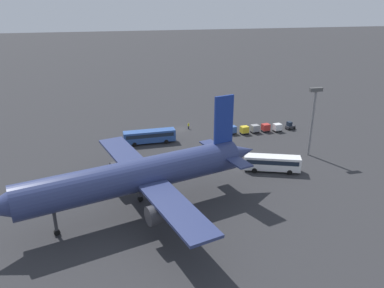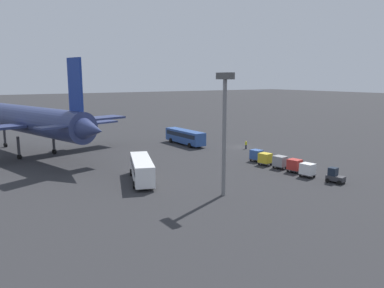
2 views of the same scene
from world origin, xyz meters
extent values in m
plane|color=#2D2D30|center=(0.00, 0.00, 0.00)|extent=(600.00, 600.00, 0.00)
cylinder|color=navy|center=(14.32, 38.67, 6.71)|extent=(35.85, 14.86, 5.16)
cone|color=navy|center=(-4.38, 33.29, 6.71)|extent=(7.73, 6.32, 4.64)
cube|color=navy|center=(15.59, 27.77, 6.06)|extent=(9.03, 17.12, 0.44)
cube|color=navy|center=(-1.17, 34.21, 13.42)|extent=(3.54, 1.34, 8.26)
cube|color=navy|center=(-1.51, 34.11, 7.23)|extent=(6.12, 13.59, 0.28)
cylinder|color=#38383D|center=(15.94, 30.45, 4.42)|extent=(4.91, 3.92, 2.84)
cylinder|color=#38383D|center=(26.37, 42.13, 2.06)|extent=(0.50, 0.50, 4.13)
cylinder|color=black|center=(26.37, 42.13, 0.45)|extent=(1.00, 0.73, 0.90)
cylinder|color=#38383D|center=(11.67, 41.39, 2.06)|extent=(0.50, 0.50, 4.13)
cylinder|color=black|center=(11.67, 41.39, 0.45)|extent=(1.00, 0.73, 0.90)
cylinder|color=#38383D|center=(13.53, 34.95, 2.06)|extent=(0.50, 0.50, 4.13)
cylinder|color=black|center=(13.53, 34.95, 0.45)|extent=(1.00, 0.73, 0.90)
cube|color=#2D5199|center=(8.90, 8.28, 1.81)|extent=(12.29, 3.08, 2.73)
cube|color=#192333|center=(8.90, 8.28, 2.29)|extent=(11.32, 3.08, 0.87)
cylinder|color=black|center=(12.62, 9.79, 0.50)|extent=(1.01, 0.34, 1.00)
cylinder|color=black|center=(12.73, 7.05, 0.50)|extent=(1.01, 0.34, 1.00)
cylinder|color=black|center=(5.07, 9.50, 0.50)|extent=(1.01, 0.34, 1.00)
cylinder|color=black|center=(5.17, 6.77, 0.50)|extent=(1.01, 0.34, 1.00)
cube|color=white|center=(-13.25, 28.74, 1.84)|extent=(11.26, 6.14, 2.77)
cube|color=#192333|center=(-13.25, 28.74, 2.32)|extent=(10.45, 5.88, 0.89)
cylinder|color=black|center=(-9.57, 28.86, 0.50)|extent=(1.04, 0.62, 1.00)
cylinder|color=black|center=(-10.48, 26.32, 0.50)|extent=(1.04, 0.62, 1.00)
cylinder|color=black|center=(-16.02, 31.17, 0.50)|extent=(1.04, 0.62, 1.00)
cylinder|color=black|center=(-16.93, 28.63, 0.50)|extent=(1.04, 0.62, 1.00)
cube|color=#333338|center=(-28.43, 6.20, 0.65)|extent=(2.64, 1.83, 0.70)
cube|color=#192333|center=(-28.02, 6.30, 1.55)|extent=(1.32, 1.39, 1.10)
cylinder|color=black|center=(-27.77, 7.08, 0.30)|extent=(0.63, 0.35, 0.60)
cylinder|color=black|center=(-27.44, 5.72, 0.30)|extent=(0.63, 0.35, 0.60)
cylinder|color=black|center=(-29.41, 6.69, 0.30)|extent=(0.63, 0.35, 0.60)
cylinder|color=black|center=(-29.08, 5.32, 0.30)|extent=(0.63, 0.35, 0.60)
cylinder|color=#1E1E2D|center=(-2.25, 0.30, 0.42)|extent=(0.32, 0.32, 0.85)
cylinder|color=yellow|center=(-2.25, 0.30, 1.18)|extent=(0.38, 0.38, 0.65)
sphere|color=tan|center=(-2.25, 0.30, 1.62)|extent=(0.24, 0.24, 0.24)
cube|color=#38383D|center=(-24.26, 7.16, 0.41)|extent=(2.24, 1.98, 0.10)
cube|color=silver|center=(-24.26, 7.16, 1.26)|extent=(2.13, 1.88, 1.60)
cylinder|color=black|center=(-23.61, 7.91, 0.18)|extent=(0.37, 0.18, 0.36)
cylinder|color=black|center=(-23.41, 6.65, 0.18)|extent=(0.37, 0.18, 0.36)
cylinder|color=black|center=(-25.11, 7.67, 0.18)|extent=(0.37, 0.18, 0.36)
cylinder|color=black|center=(-24.91, 6.41, 0.18)|extent=(0.37, 0.18, 0.36)
cube|color=#38383D|center=(-21.27, 6.65, 0.41)|extent=(2.24, 1.98, 0.10)
cube|color=#B72D28|center=(-21.27, 6.65, 1.26)|extent=(2.13, 1.88, 1.60)
cylinder|color=black|center=(-20.62, 7.40, 0.18)|extent=(0.37, 0.18, 0.36)
cylinder|color=black|center=(-20.41, 6.14, 0.18)|extent=(0.37, 0.18, 0.36)
cylinder|color=black|center=(-22.12, 7.16, 0.18)|extent=(0.37, 0.18, 0.36)
cylinder|color=black|center=(-21.91, 5.90, 0.18)|extent=(0.37, 0.18, 0.36)
cube|color=#38383D|center=(-18.27, 6.75, 0.41)|extent=(2.24, 1.98, 0.10)
cube|color=gray|center=(-18.27, 6.75, 1.26)|extent=(2.13, 1.88, 1.60)
cylinder|color=black|center=(-17.62, 7.50, 0.18)|extent=(0.37, 0.18, 0.36)
cylinder|color=black|center=(-17.42, 6.24, 0.18)|extent=(0.37, 0.18, 0.36)
cylinder|color=black|center=(-19.12, 7.26, 0.18)|extent=(0.37, 0.18, 0.36)
cylinder|color=black|center=(-18.92, 5.99, 0.18)|extent=(0.37, 0.18, 0.36)
cube|color=#38383D|center=(-15.28, 7.18, 0.41)|extent=(2.24, 1.98, 0.10)
cube|color=gold|center=(-15.28, 7.18, 1.26)|extent=(2.13, 1.88, 1.60)
cylinder|color=black|center=(-14.63, 7.93, 0.18)|extent=(0.37, 0.18, 0.36)
cylinder|color=black|center=(-14.43, 6.66, 0.18)|extent=(0.37, 0.18, 0.36)
cylinder|color=black|center=(-16.13, 7.69, 0.18)|extent=(0.37, 0.18, 0.36)
cylinder|color=black|center=(-15.93, 6.42, 0.18)|extent=(0.37, 0.18, 0.36)
cube|color=#38383D|center=(-12.29, 6.41, 0.41)|extent=(2.24, 1.98, 0.10)
cube|color=#33569E|center=(-12.29, 6.41, 1.26)|extent=(2.13, 1.88, 1.60)
cylinder|color=black|center=(-11.64, 7.16, 0.18)|extent=(0.37, 0.18, 0.36)
cylinder|color=black|center=(-11.43, 5.90, 0.18)|extent=(0.37, 0.18, 0.36)
cylinder|color=black|center=(-13.14, 6.92, 0.18)|extent=(0.37, 0.18, 0.36)
cylinder|color=black|center=(-12.93, 5.66, 0.18)|extent=(0.37, 0.18, 0.36)
cylinder|color=slate|center=(-24.56, 22.83, 7.14)|extent=(0.50, 0.50, 14.29)
cube|color=#4C4C4C|center=(-24.56, 22.83, 14.69)|extent=(2.80, 0.70, 0.80)
camera|label=1|loc=(16.95, 91.51, 32.83)|focal=35.00mm
camera|label=2|loc=(-60.54, 50.06, 14.47)|focal=35.00mm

